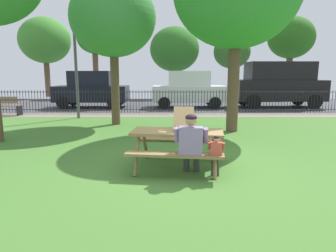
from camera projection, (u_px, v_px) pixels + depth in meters
The scene contains 20 objects.
ground at pixel (179, 144), 8.26m from camera, with size 28.00×12.44×0.02m, color #46772F.
cobblestone_walkway at pixel (174, 115), 13.69m from camera, with size 28.00×1.40×0.01m, color gray.
street_asphalt at pixel (172, 105), 18.15m from camera, with size 28.00×7.66×0.01m, color #424247.
picnic_table_foreground at pixel (176, 139), 6.03m from camera, with size 1.96×1.68×0.79m.
pizza_box_open at pixel (183, 124), 6.10m from camera, with size 0.45×0.52×0.45m.
pizza_slice_on_table at pixel (161, 131), 5.93m from camera, with size 0.23×0.25×0.02m.
adult_at_table at pixel (190, 142), 5.50m from camera, with size 0.63×0.62×1.19m.
child_at_table at pixel (215, 152), 5.44m from camera, with size 0.31×0.31×0.81m.
iron_fence_streetside at pixel (174, 101), 14.28m from camera, with size 19.84×0.03×1.08m.
park_bench_left at pixel (1, 106), 13.46m from camera, with size 1.62×0.54×0.85m.
lamp_post_walkway at pixel (74, 52), 12.27m from camera, with size 0.28×0.28×4.52m.
tree_near_table at pixel (112, 18), 10.60m from camera, with size 3.03×3.03×5.16m.
parked_car_far_left at pixel (91, 89), 16.45m from camera, with size 3.91×1.85×1.98m.
parked_car_left at pixel (188, 89), 16.47m from camera, with size 3.91×1.84×1.98m.
parked_car_center at pixel (277, 83), 16.43m from camera, with size 4.74×2.15×2.46m.
far_tree_left at pixel (44, 41), 23.06m from camera, with size 3.85×3.85×6.04m.
far_tree_midleft at pixel (93, 39), 23.05m from camera, with size 2.68×2.68×5.72m.
far_tree_center at pixel (174, 49), 23.21m from camera, with size 3.78×3.78×5.34m.
far_tree_midright at pixel (231, 53), 23.27m from camera, with size 2.81×2.81×4.72m.
far_tree_right at pixel (290, 38), 23.09m from camera, with size 3.50×3.50×6.10m.
Camera 1 is at (-0.32, -5.83, 1.92)m, focal length 32.29 mm.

